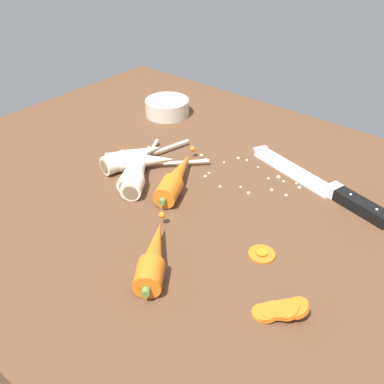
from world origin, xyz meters
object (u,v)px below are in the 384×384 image
parsnip_back (140,161)px  carrot_slice_stray_near (262,253)px  whole_carrot (176,177)px  parsnip_front (138,169)px  whole_carrot_second (153,256)px  chefs_knife (310,179)px  parsnip_mid_right (137,175)px  carrot_slice_stack (279,310)px  prep_bowl (167,107)px  parsnip_mid_left (133,156)px

parsnip_back → carrot_slice_stray_near: 34.06cm
whole_carrot → parsnip_front: whole_carrot is taller
parsnip_front → parsnip_back: 3.16cm
whole_carrot → whole_carrot_second: 22.42cm
parsnip_back → parsnip_front: bearing=-53.1°
chefs_knife → parsnip_back: bearing=-148.0°
parsnip_mid_right → carrot_slice_stack: size_ratio=2.38×
parsnip_front → carrot_slice_stack: parsnip_front is taller
chefs_knife → prep_bowl: 43.13cm
parsnip_front → parsnip_back: bearing=126.9°
parsnip_back → chefs_knife: bearing=32.0°
whole_carrot → parsnip_front: 8.43cm
parsnip_mid_right → carrot_slice_stack: parsnip_mid_right is taller
parsnip_mid_right → carrot_slice_stack: 39.86cm
parsnip_front → parsnip_back: same height
parsnip_mid_right → prep_bowl: same height
whole_carrot → carrot_slice_stray_near: 24.36cm
parsnip_mid_left → prep_bowl: 25.48cm
chefs_knife → whole_carrot: bearing=-136.5°
whole_carrot → prep_bowl: bearing=135.3°
parsnip_back → prep_bowl: (-13.63, 23.33, 0.17)cm
chefs_knife → carrot_slice_stray_near: size_ratio=7.94×
chefs_knife → carrot_slice_stack: carrot_slice_stack is taller
parsnip_front → parsnip_mid_right: (1.55, -1.71, 0.00)cm
parsnip_mid_left → prep_bowl: same height
chefs_knife → parsnip_mid_left: 36.23cm
chefs_knife → carrot_slice_stack: size_ratio=4.87×
carrot_slice_stack → whole_carrot: bearing=154.7°
carrot_slice_stack → whole_carrot_second: bearing=-169.0°
chefs_knife → prep_bowl: (-42.80, 5.12, 1.50)cm
whole_carrot_second → parsnip_back: (-21.97, 18.97, -0.12)cm
chefs_knife → parsnip_mid_right: bearing=-138.9°
whole_carrot → prep_bowl: (-23.58, 23.36, 0.05)cm
whole_carrot_second → parsnip_mid_left: (-24.35, 19.43, -0.12)cm
chefs_knife → parsnip_front: 34.29cm
parsnip_mid_right → chefs_knife: bearing=41.1°
parsnip_mid_right → carrot_slice_stray_near: 30.11cm
carrot_slice_stray_near → prep_bowl: (-47.08, 29.51, 1.79)cm
parsnip_mid_right → parsnip_back: (-3.45, 4.23, -0.00)cm
chefs_knife → prep_bowl: bearing=173.2°
parsnip_mid_left → carrot_slice_stack: bearing=-19.4°
parsnip_mid_left → parsnip_back: same height
whole_carrot_second → parsnip_front: size_ratio=0.80×
parsnip_back → carrot_slice_stack: size_ratio=2.38×
whole_carrot → whole_carrot_second: size_ratio=1.24×
chefs_knife → carrot_slice_stack: 35.62cm
parsnip_back → prep_bowl: 27.02cm
chefs_knife → parsnip_front: parsnip_front is taller
parsnip_mid_left → parsnip_back: size_ratio=1.24×
carrot_slice_stack → prep_bowl: prep_bowl is taller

